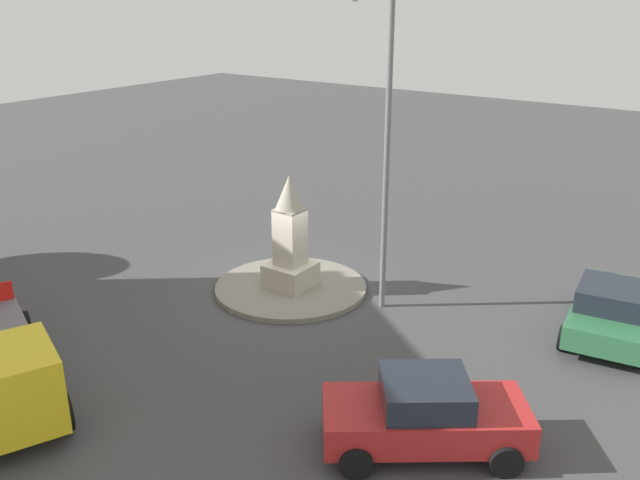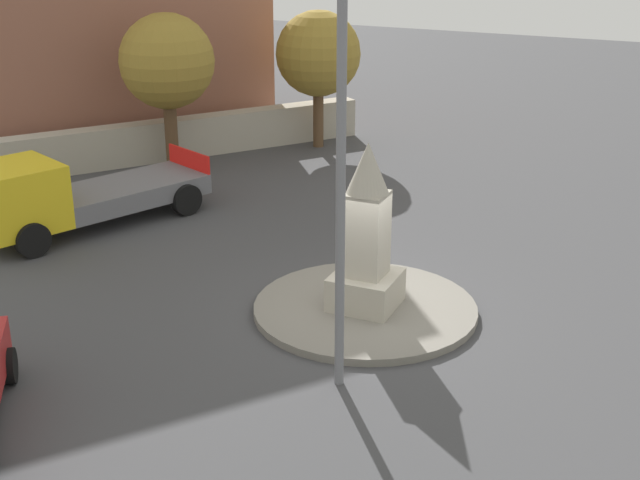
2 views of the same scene
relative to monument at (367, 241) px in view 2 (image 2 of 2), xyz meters
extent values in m
plane|color=#424244|center=(0.00, 0.00, -1.56)|extent=(80.00, 80.00, 0.00)
cylinder|color=gray|center=(0.00, 0.00, -1.49)|extent=(4.56, 4.56, 0.15)
cube|color=#B2AA99|center=(0.00, 0.00, -1.06)|extent=(1.28, 1.28, 0.69)
cube|color=#B2AA99|center=(0.00, 0.00, 0.14)|extent=(0.76, 0.76, 1.72)
cone|color=#B2AA99|center=(0.00, 0.00, 1.51)|extent=(0.84, 0.84, 1.01)
cylinder|color=slate|center=(0.61, -2.81, 2.90)|extent=(0.16, 0.16, 8.92)
cylinder|color=black|center=(-4.64, -5.13, -1.24)|extent=(0.55, 0.65, 0.64)
cube|color=yellow|center=(-9.04, 0.09, -0.35)|extent=(2.54, 2.57, 1.58)
cube|color=slate|center=(-7.86, 2.87, -0.89)|extent=(3.36, 4.50, 0.51)
cube|color=red|center=(-7.08, 4.72, -0.38)|extent=(1.73, 0.78, 0.50)
cylinder|color=black|center=(-8.21, -0.41, -1.14)|extent=(0.59, 0.88, 0.84)
cylinder|color=black|center=(-6.51, 3.59, -1.14)|extent=(0.59, 0.88, 0.84)
cylinder|color=black|center=(-8.29, 4.35, -1.14)|extent=(0.59, 0.88, 0.84)
cube|color=#B2AA99|center=(-10.16, 7.67, -0.93)|extent=(9.22, 11.90, 1.27)
cylinder|color=brown|center=(-9.27, 7.19, -0.41)|extent=(0.40, 0.40, 2.31)
sphere|color=olive|center=(-9.27, 7.19, 1.75)|extent=(2.87, 2.87, 2.87)
cylinder|color=brown|center=(-6.14, 11.33, -0.49)|extent=(0.35, 0.35, 2.15)
sphere|color=olive|center=(-6.14, 11.33, 1.57)|extent=(2.80, 2.80, 2.80)
camera|label=1|loc=(-14.92, -11.60, 7.03)|focal=38.44mm
camera|label=2|loc=(5.80, -15.23, 6.36)|focal=49.57mm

